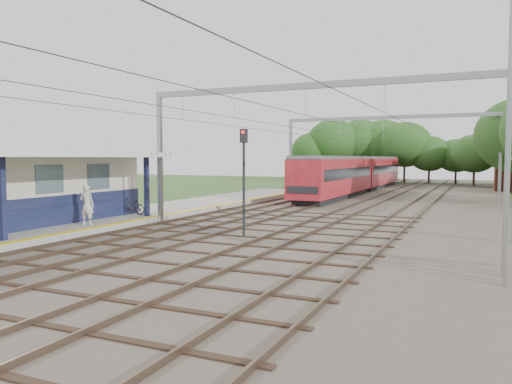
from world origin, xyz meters
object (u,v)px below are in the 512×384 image
Objects in this scene: bicycle at (132,206)px; signal_post at (244,167)px; train at (358,173)px; person at (87,205)px.

bicycle is 0.33× the size of signal_post.
bicycle is at bearing -103.27° from train.
train reaches higher than person.
signal_post is (1.85, -30.00, 1.10)m from train.
signal_post is (7.48, 1.51, 1.80)m from person.
train is at bearing 78.10° from signal_post.
bicycle is at bearing 145.94° from signal_post.
signal_post is (8.27, -2.79, 2.28)m from bicycle.
person is 0.06× the size of train.
person is 4.40m from bicycle.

